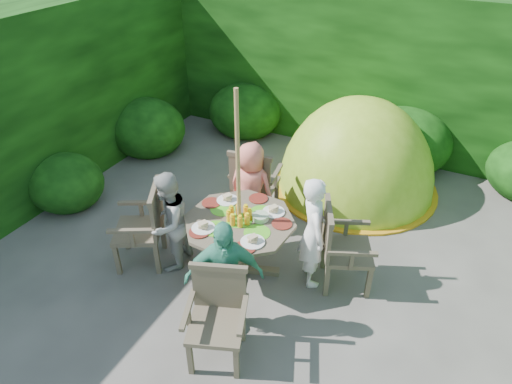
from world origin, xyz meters
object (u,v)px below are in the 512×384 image
at_px(garden_chair_front, 217,314).
at_px(child_left, 169,222).
at_px(garden_chair_right, 340,246).
at_px(garden_chair_back, 254,182).
at_px(child_front, 224,278).
at_px(parasol_pole, 239,191).
at_px(child_back, 251,189).
at_px(patio_table, 240,229).
at_px(child_right, 314,232).
at_px(garden_chair_left, 145,225).
at_px(dome_tent, 354,187).

relative_size(garden_chair_front, child_left, 0.74).
height_order(garden_chair_right, child_left, child_left).
distance_m(garden_chair_back, child_front, 1.90).
bearing_deg(parasol_pole, child_back, 107.96).
bearing_deg(parasol_pole, garden_chair_back, 108.71).
relative_size(garden_chair_back, child_front, 0.77).
relative_size(patio_table, child_right, 1.19).
relative_size(patio_table, garden_chair_front, 1.74).
distance_m(garden_chair_left, child_left, 0.31).
bearing_deg(patio_table, child_right, 17.89).
relative_size(patio_table, child_left, 1.29).
height_order(garden_chair_front, child_front, child_front).
distance_m(garden_chair_left, child_right, 1.90).
height_order(garden_chair_right, garden_chair_back, garden_chair_back).
xyz_separation_m(patio_table, garden_chair_back, (-0.35, 1.03, -0.08)).
bearing_deg(child_right, dome_tent, -29.46).
distance_m(child_left, dome_tent, 3.01).
height_order(patio_table, garden_chair_left, garden_chair_left).
relative_size(garden_chair_right, garden_chair_front, 1.07).
bearing_deg(child_back, parasol_pole, 109.04).
bearing_deg(child_front, garden_chair_back, 74.43).
height_order(parasol_pole, garden_chair_front, parasol_pole).
bearing_deg(garden_chair_front, child_front, 86.91).
height_order(garden_chair_left, garden_chair_back, garden_chair_back).
xyz_separation_m(garden_chair_back, child_front, (0.60, -1.80, 0.12)).
bearing_deg(parasol_pole, garden_chair_right, 17.54).
distance_m(patio_table, child_back, 0.80).
bearing_deg(garden_chair_back, child_front, 99.90).
bearing_deg(garden_chair_front, child_right, 51.43).
distance_m(child_left, child_back, 1.13).
distance_m(garden_chair_right, garden_chair_front, 1.55).
height_order(garden_chair_back, child_right, child_right).
height_order(child_left, child_back, child_back).
xyz_separation_m(parasol_pole, garden_chair_front, (0.34, -1.05, -0.62)).
relative_size(parasol_pole, dome_tent, 0.81).
distance_m(patio_table, garden_chair_back, 1.10).
distance_m(garden_chair_left, child_back, 1.35).
bearing_deg(dome_tent, garden_chair_right, -91.28).
xyz_separation_m(patio_table, garden_chair_front, (0.33, -1.05, -0.13)).
bearing_deg(child_back, garden_chair_left, 54.67).
height_order(patio_table, garden_chair_right, garden_chair_right).
height_order(patio_table, dome_tent, dome_tent).
bearing_deg(garden_chair_back, dome_tent, -136.20).
height_order(garden_chair_left, child_left, child_left).
relative_size(child_front, dome_tent, 0.47).
xyz_separation_m(parasol_pole, garden_chair_right, (1.04, 0.33, -0.59)).
bearing_deg(patio_table, garden_chair_front, -72.44).
xyz_separation_m(garden_chair_front, child_back, (-0.58, 1.81, 0.14)).
xyz_separation_m(child_right, child_left, (-1.52, -0.49, -0.05)).
bearing_deg(dome_tent, garden_chair_back, -139.91).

